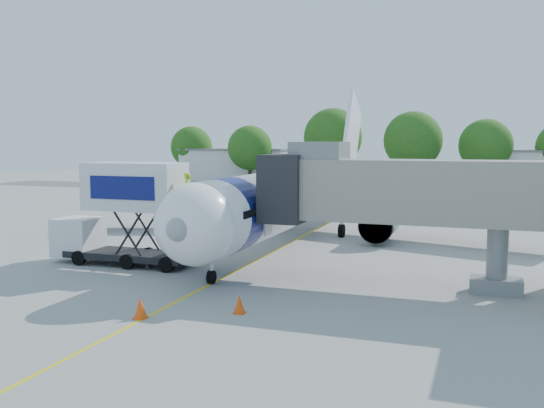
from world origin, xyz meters
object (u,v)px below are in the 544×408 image
(jet_bridge, at_px, (394,192))
(catering_hiloader, at_px, (125,214))
(ground_tug, at_px, (201,323))
(aircraft, at_px, (298,196))

(jet_bridge, relative_size, catering_hiloader, 1.64)
(jet_bridge, height_order, ground_tug, jet_bridge)
(jet_bridge, distance_m, ground_tug, 11.86)
(ground_tug, bearing_deg, aircraft, 120.10)
(aircraft, height_order, ground_tug, aircraft)
(ground_tug, bearing_deg, jet_bridge, 86.79)
(aircraft, relative_size, jet_bridge, 2.71)
(catering_hiloader, bearing_deg, ground_tug, -47.02)
(jet_bridge, xyz_separation_m, ground_tug, (-4.68, -10.27, -3.63))
(catering_hiloader, distance_m, ground_tug, 14.18)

